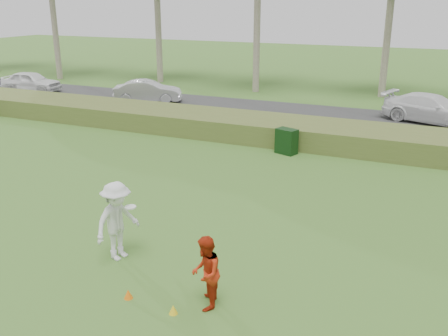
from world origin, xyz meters
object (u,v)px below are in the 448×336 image
at_px(player_white, 117,221).
at_px(cone_orange, 128,294).
at_px(car_right, 432,109).
at_px(cone_yellow, 173,309).
at_px(player_red, 206,273).
at_px(utility_cabinet, 287,141).
at_px(car_mid, 148,91).
at_px(car_left, 31,82).

distance_m(player_white, cone_orange, 2.01).
xyz_separation_m(player_white, car_right, (6.32, 17.68, -0.21)).
bearing_deg(car_right, cone_yellow, -175.06).
distance_m(cone_orange, car_right, 19.75).
xyz_separation_m(player_red, cone_orange, (-1.62, -0.40, -0.67)).
distance_m(cone_yellow, utility_cabinet, 11.42).
height_order(utility_cabinet, car_mid, car_mid).
bearing_deg(player_white, cone_orange, -125.91).
bearing_deg(cone_yellow, car_mid, 123.19).
height_order(cone_orange, car_left, car_left).
bearing_deg(car_right, player_red, -173.93).
bearing_deg(player_red, car_left, -148.19).
xyz_separation_m(player_white, car_left, (-18.43, 16.39, -0.24)).
height_order(player_red, car_right, player_red).
bearing_deg(car_mid, player_white, -173.78).
distance_m(player_red, car_left, 27.42).
bearing_deg(car_left, utility_cabinet, -116.93).
distance_m(car_left, car_mid, 9.00).
height_order(cone_yellow, car_right, car_right).
distance_m(player_white, car_right, 18.78).
distance_m(cone_yellow, car_right, 19.58).
bearing_deg(car_mid, cone_orange, -172.86).
xyz_separation_m(cone_orange, utility_cabinet, (0.00, 11.27, 0.41)).
distance_m(player_red, cone_orange, 1.79).
bearing_deg(cone_orange, player_white, 130.42).
height_order(player_red, utility_cabinet, player_red).
distance_m(cone_orange, car_left, 26.46).
distance_m(utility_cabinet, car_left, 20.65).
bearing_deg(cone_yellow, car_left, 139.24).
height_order(car_left, car_right, car_right).
bearing_deg(car_mid, utility_cabinet, -145.34).
xyz_separation_m(cone_orange, car_right, (5.15, 19.06, 0.66)).
xyz_separation_m(player_white, car_mid, (-9.42, 16.44, -0.26)).
relative_size(cone_yellow, car_mid, 0.05).
xyz_separation_m(player_white, utility_cabinet, (1.17, 9.89, -0.46)).
bearing_deg(player_white, car_left, 62.01).
relative_size(player_red, cone_yellow, 7.87).
relative_size(cone_orange, utility_cabinet, 0.20).
height_order(player_red, cone_orange, player_red).
relative_size(cone_orange, car_left, 0.05).
xyz_separation_m(utility_cabinet, car_right, (5.14, 7.79, 0.25)).
bearing_deg(cone_orange, utility_cabinet, 89.99).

